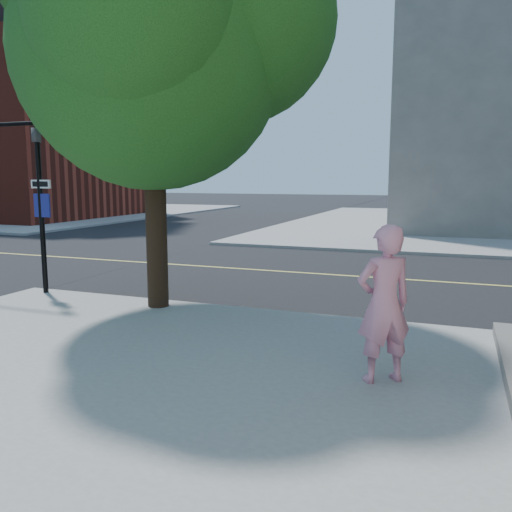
% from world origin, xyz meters
% --- Properties ---
extents(ground, '(140.00, 140.00, 0.00)m').
position_xyz_m(ground, '(0.00, 0.00, 0.00)').
color(ground, black).
rests_on(ground, ground).
extents(road_ew, '(140.00, 9.00, 0.01)m').
position_xyz_m(road_ew, '(0.00, 4.50, 0.01)').
color(road_ew, black).
rests_on(road_ew, ground).
extents(sidewalk_nw, '(26.00, 25.00, 0.12)m').
position_xyz_m(sidewalk_nw, '(-23.00, 21.50, 0.06)').
color(sidewalk_nw, gray).
rests_on(sidewalk_nw, ground).
extents(church, '(15.20, 12.00, 14.40)m').
position_xyz_m(church, '(-20.00, 18.00, 7.18)').
color(church, maroon).
rests_on(church, sidewalk_nw).
extents(man_on_phone, '(0.83, 0.77, 1.90)m').
position_xyz_m(man_on_phone, '(7.02, -2.84, 1.07)').
color(man_on_phone, pink).
rests_on(man_on_phone, sidewalk_se).
extents(street_tree, '(6.05, 5.50, 8.03)m').
position_xyz_m(street_tree, '(2.63, -0.49, 5.30)').
color(street_tree, black).
rests_on(street_tree, sidewalk_se).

